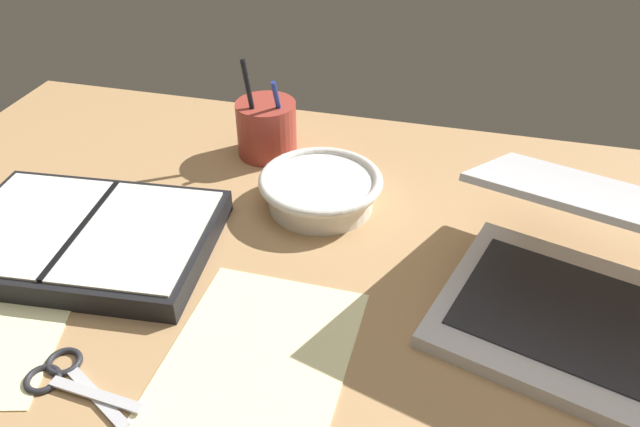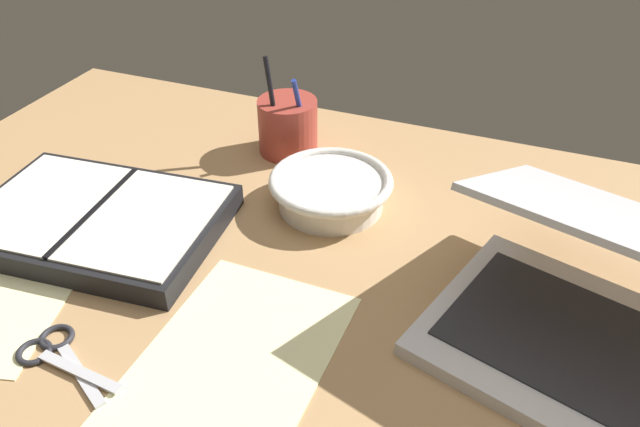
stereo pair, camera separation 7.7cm
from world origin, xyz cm
name	(u,v)px [view 1 (the left image)]	position (x,y,z in cm)	size (l,w,h in cm)	color
desk_top	(316,314)	(0.00, 0.00, 1.00)	(140.00, 100.00, 2.00)	tan
laptop	(611,287)	(32.35, 6.25, 7.27)	(41.68, 39.95, 17.95)	silver
bowl	(321,189)	(-4.78, 20.90, 4.81)	(17.85, 17.85, 4.99)	silver
pen_cup	(267,128)	(-17.07, 33.42, 6.58)	(9.68, 9.68, 16.65)	#9E382D
planner	(85,237)	(-32.44, 3.53, 3.71)	(35.41, 26.44, 3.62)	black
scissors	(65,377)	(-22.72, -16.74, 2.34)	(13.89, 8.23, 0.80)	#B7B7BC
paper_sheet_front	(253,368)	(-4.10, -10.42, 2.08)	(19.37, 28.38, 0.16)	#F4EFB2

